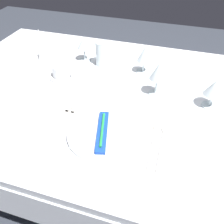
{
  "coord_description": "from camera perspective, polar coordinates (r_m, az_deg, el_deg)",
  "views": [
    {
      "loc": [
        0.21,
        -0.86,
        1.39
      ],
      "look_at": [
        -0.01,
        -0.15,
        0.76
      ],
      "focal_mm": 38.66,
      "sensor_mm": 36.0,
      "label": 1
    }
  ],
  "objects": [
    {
      "name": "wine_glass_right",
      "position": [
        1.34,
        -6.68,
        15.64
      ],
      "size": [
        0.07,
        0.07,
        0.13
      ],
      "color": "silver",
      "rests_on": "dining_table"
    },
    {
      "name": "coffee_cup_left",
      "position": [
        1.22,
        -11.89,
        9.57
      ],
      "size": [
        0.11,
        0.08,
        0.06
      ],
      "color": "white",
      "rests_on": "saucer_left"
    },
    {
      "name": "wine_glass_far",
      "position": [
        1.23,
        7.65,
        13.09
      ],
      "size": [
        0.07,
        0.07,
        0.14
      ],
      "color": "silver",
      "rests_on": "dining_table"
    },
    {
      "name": "dinner_plate",
      "position": [
        0.9,
        -2.28,
        -5.27
      ],
      "size": [
        0.26,
        0.26,
        0.02
      ],
      "primitive_type": "cylinder",
      "color": "white",
      "rests_on": "dining_table"
    },
    {
      "name": "drink_tumbler",
      "position": [
        1.31,
        -2.34,
        13.28
      ],
      "size": [
        0.07,
        0.07,
        0.13
      ],
      "color": "silver",
      "rests_on": "dining_table"
    },
    {
      "name": "ground_plane",
      "position": [
        1.65,
        1.94,
        -17.16
      ],
      "size": [
        6.0,
        6.0,
        0.0
      ],
      "primitive_type": "plane",
      "color": "#383D47"
    },
    {
      "name": "spoon_soup",
      "position": [
        0.9,
        9.94,
        -6.45
      ],
      "size": [
        0.03,
        0.23,
        0.01
      ],
      "color": "beige",
      "rests_on": "dining_table"
    },
    {
      "name": "wine_glass_centre",
      "position": [
        1.07,
        23.03,
        5.13
      ],
      "size": [
        0.08,
        0.08,
        0.13
      ],
      "color": "silver",
      "rests_on": "dining_table"
    },
    {
      "name": "saucer_left",
      "position": [
        1.24,
        -11.73,
        8.14
      ],
      "size": [
        0.12,
        0.12,
        0.01
      ],
      "primitive_type": "cylinder",
      "color": "white",
      "rests_on": "dining_table"
    },
    {
      "name": "fork_inner",
      "position": [
        0.98,
        -12.44,
        -2.21
      ],
      "size": [
        0.03,
        0.23,
        0.0
      ],
      "color": "beige",
      "rests_on": "dining_table"
    },
    {
      "name": "dining_table",
      "position": [
        1.15,
        2.67,
        0.66
      ],
      "size": [
        1.8,
        1.11,
        0.74
      ],
      "color": "white",
      "rests_on": "ground"
    },
    {
      "name": "fork_outer",
      "position": [
        0.98,
        -10.87,
        -2.27
      ],
      "size": [
        0.03,
        0.21,
        0.0
      ],
      "color": "beige",
      "rests_on": "dining_table"
    },
    {
      "name": "napkin_folded",
      "position": [
        1.39,
        -16.37,
        14.95
      ],
      "size": [
        0.06,
        0.06,
        0.18
      ],
      "primitive_type": "cone",
      "color": "white",
      "rests_on": "dining_table"
    },
    {
      "name": "wine_glass_left",
      "position": [
        1.07,
        10.83,
        9.1
      ],
      "size": [
        0.07,
        0.07,
        0.16
      ],
      "color": "silver",
      "rests_on": "dining_table"
    },
    {
      "name": "dinner_knife",
      "position": [
        0.89,
        7.94,
        -7.03
      ],
      "size": [
        0.02,
        0.21,
        0.0
      ],
      "color": "beige",
      "rests_on": "dining_table"
    },
    {
      "name": "toothbrush_package",
      "position": [
        0.89,
        -2.3,
        -4.52
      ],
      "size": [
        0.09,
        0.21,
        0.02
      ],
      "color": "blue",
      "rests_on": "dinner_plate"
    },
    {
      "name": "spoon_dessert",
      "position": [
        0.9,
        11.95,
        -6.8
      ],
      "size": [
        0.03,
        0.23,
        0.01
      ],
      "color": "beige",
      "rests_on": "dining_table"
    }
  ]
}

